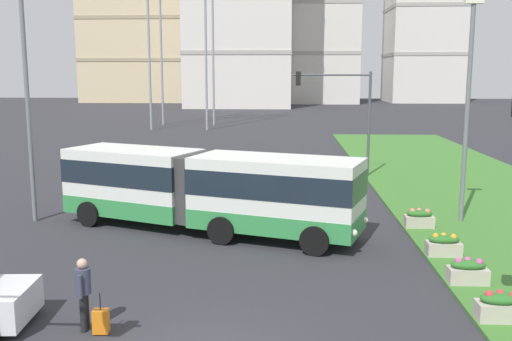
{
  "coord_description": "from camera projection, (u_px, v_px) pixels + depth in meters",
  "views": [
    {
      "loc": [
        1.71,
        -11.36,
        5.95
      ],
      "look_at": [
        0.56,
        10.8,
        2.2
      ],
      "focal_mm": 40.37,
      "sensor_mm": 36.0,
      "label": 1
    }
  ],
  "objects": [
    {
      "name": "apartment_tower_eastcentre",
      "position": [
        426.0,
        10.0,
        119.77
      ],
      "size": [
        15.14,
        15.55,
        37.97
      ],
      "color": "silver",
      "rests_on": "ground"
    },
    {
      "name": "rolling_suitcase",
      "position": [
        101.0,
        321.0,
        13.25
      ],
      "size": [
        0.37,
        0.26,
        0.97
      ],
      "color": "orange",
      "rests_on": "ground"
    },
    {
      "name": "pedestrian_crossing",
      "position": [
        83.0,
        289.0,
        13.35
      ],
      "size": [
        0.36,
        0.58,
        1.74
      ],
      "color": "black",
      "rests_on": "ground"
    },
    {
      "name": "flower_planter_3",
      "position": [
        419.0,
        218.0,
        22.2
      ],
      "size": [
        1.1,
        0.56,
        0.74
      ],
      "color": "#B7AD9E",
      "rests_on": "grass_median"
    },
    {
      "name": "flower_planter_2",
      "position": [
        444.0,
        245.0,
        18.75
      ],
      "size": [
        1.1,
        0.56,
        0.74
      ],
      "color": "#B7AD9E",
      "rests_on": "grass_median"
    },
    {
      "name": "articulated_bus",
      "position": [
        206.0,
        189.0,
        21.69
      ],
      "size": [
        11.89,
        6.47,
        3.0
      ],
      "color": "silver",
      "rests_on": "ground"
    },
    {
      "name": "car_grey_wagon",
      "position": [
        148.0,
        167.0,
        32.36
      ],
      "size": [
        4.45,
        2.13,
        1.58
      ],
      "color": "slate",
      "rests_on": "ground"
    },
    {
      "name": "streetlight_median",
      "position": [
        468.0,
        103.0,
        22.42
      ],
      "size": [
        0.7,
        0.28,
        8.76
      ],
      "color": "slate",
      "rests_on": "ground"
    },
    {
      "name": "flower_planter_1",
      "position": [
        468.0,
        271.0,
        16.27
      ],
      "size": [
        1.1,
        0.56,
        0.74
      ],
      "color": "#B7AD9E",
      "rests_on": "grass_median"
    },
    {
      "name": "flower_planter_0",
      "position": [
        500.0,
        306.0,
        13.81
      ],
      "size": [
        1.1,
        0.56,
        0.74
      ],
      "color": "#B7AD9E",
      "rests_on": "grass_median"
    },
    {
      "name": "streetlight_left",
      "position": [
        27.0,
        92.0,
        22.64
      ],
      "size": [
        0.7,
        0.28,
        9.57
      ],
      "color": "slate",
      "rests_on": "ground"
    },
    {
      "name": "traffic_light_far_right",
      "position": [
        344.0,
        104.0,
        32.97
      ],
      "size": [
        4.48,
        0.28,
        6.07
      ],
      "color": "#474C51",
      "rests_on": "ground"
    }
  ]
}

